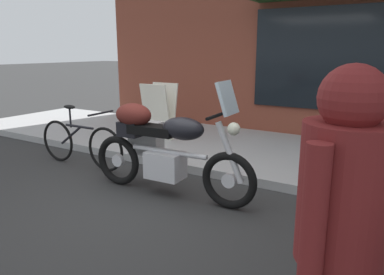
% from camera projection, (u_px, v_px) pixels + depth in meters
% --- Properties ---
extents(ground_plane, '(80.00, 80.00, 0.00)m').
position_uv_depth(ground_plane, '(151.00, 206.00, 4.17)').
color(ground_plane, '#2D2D2D').
extents(touring_motorcycle, '(2.20, 0.63, 1.40)m').
position_uv_depth(touring_motorcycle, '(161.00, 145.00, 4.43)').
color(touring_motorcycle, black).
rests_on(touring_motorcycle, ground_plane).
extents(parked_bicycle, '(1.65, 0.48, 0.91)m').
position_uv_depth(parked_bicycle, '(80.00, 143.00, 5.53)').
color(parked_bicycle, black).
rests_on(parked_bicycle, ground_plane).
extents(pedestrian_walking, '(0.47, 0.54, 1.66)m').
position_uv_depth(pedestrian_walking, '(341.00, 210.00, 1.60)').
color(pedestrian_walking, black).
rests_on(pedestrian_walking, ground_plane).
extents(sandwich_board_sign, '(0.55, 0.43, 1.00)m').
position_uv_depth(sandwich_board_sign, '(159.00, 111.00, 6.69)').
color(sandwich_board_sign, silver).
rests_on(sandwich_board_sign, sidewalk_curb).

